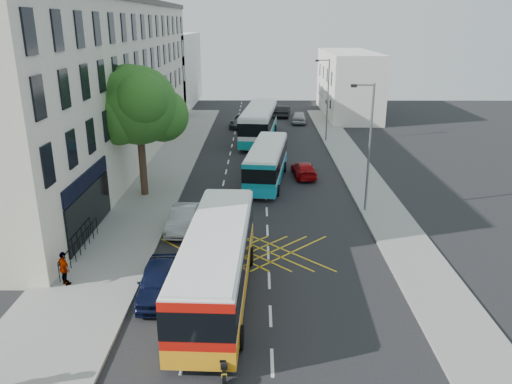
{
  "coord_description": "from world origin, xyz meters",
  "views": [
    {
      "loc": [
        -0.47,
        -17.94,
        11.59
      ],
      "look_at": [
        -0.67,
        9.5,
        2.2
      ],
      "focal_mm": 35.0,
      "sensor_mm": 36.0,
      "label": 1
    }
  ],
  "objects_px": {
    "lamp_far": "(327,96)",
    "distant_car_dark": "(284,111)",
    "motorbike": "(224,348)",
    "distant_car_silver": "(299,117)",
    "lamp_near": "(368,142)",
    "bus_near": "(217,262)",
    "parked_car_blue": "(159,281)",
    "pedestrian_far": "(64,268)",
    "bus_mid": "(267,162)",
    "bus_far": "(259,123)",
    "parked_car_silver": "(184,219)",
    "distant_car_grey": "(242,121)",
    "red_hatchback": "(304,170)",
    "street_tree": "(138,106)"
  },
  "relations": [
    {
      "from": "street_tree",
      "to": "distant_car_dark",
      "type": "height_order",
      "value": "street_tree"
    },
    {
      "from": "bus_mid",
      "to": "red_hatchback",
      "type": "height_order",
      "value": "bus_mid"
    },
    {
      "from": "parked_car_blue",
      "to": "lamp_far",
      "type": "bearing_deg",
      "value": 66.32
    },
    {
      "from": "street_tree",
      "to": "parked_car_silver",
      "type": "xyz_separation_m",
      "value": [
        3.61,
        -5.91,
        -5.61
      ]
    },
    {
      "from": "lamp_far",
      "to": "red_hatchback",
      "type": "relative_size",
      "value": 1.99
    },
    {
      "from": "bus_mid",
      "to": "distant_car_dark",
      "type": "distance_m",
      "value": 27.44
    },
    {
      "from": "lamp_far",
      "to": "pedestrian_far",
      "type": "distance_m",
      "value": 33.72
    },
    {
      "from": "lamp_far",
      "to": "bus_far",
      "type": "relative_size",
      "value": 0.65
    },
    {
      "from": "motorbike",
      "to": "distant_car_silver",
      "type": "relative_size",
      "value": 0.55
    },
    {
      "from": "bus_far",
      "to": "parked_car_silver",
      "type": "bearing_deg",
      "value": -94.92
    },
    {
      "from": "lamp_far",
      "to": "distant_car_dark",
      "type": "bearing_deg",
      "value": 104.59
    },
    {
      "from": "lamp_near",
      "to": "bus_near",
      "type": "bearing_deg",
      "value": -129.39
    },
    {
      "from": "distant_car_grey",
      "to": "lamp_near",
      "type": "bearing_deg",
      "value": -64.71
    },
    {
      "from": "parked_car_blue",
      "to": "red_hatchback",
      "type": "distance_m",
      "value": 19.75
    },
    {
      "from": "street_tree",
      "to": "bus_mid",
      "type": "distance_m",
      "value": 10.48
    },
    {
      "from": "red_hatchback",
      "to": "street_tree",
      "type": "bearing_deg",
      "value": 17.53
    },
    {
      "from": "street_tree",
      "to": "distant_car_silver",
      "type": "relative_size",
      "value": 2.1
    },
    {
      "from": "red_hatchback",
      "to": "distant_car_dark",
      "type": "height_order",
      "value": "distant_car_dark"
    },
    {
      "from": "bus_near",
      "to": "parked_car_blue",
      "type": "distance_m",
      "value": 2.74
    },
    {
      "from": "distant_car_silver",
      "to": "parked_car_silver",
      "type": "bearing_deg",
      "value": 79.64
    },
    {
      "from": "pedestrian_far",
      "to": "distant_car_grey",
      "type": "bearing_deg",
      "value": -57.38
    },
    {
      "from": "pedestrian_far",
      "to": "distant_car_dark",
      "type": "bearing_deg",
      "value": -62.3
    },
    {
      "from": "distant_car_grey",
      "to": "motorbike",
      "type": "bearing_deg",
      "value": -81.29
    },
    {
      "from": "bus_far",
      "to": "red_hatchback",
      "type": "bearing_deg",
      "value": -68.97
    },
    {
      "from": "parked_car_silver",
      "to": "pedestrian_far",
      "type": "height_order",
      "value": "pedestrian_far"
    },
    {
      "from": "distant_car_silver",
      "to": "lamp_near",
      "type": "bearing_deg",
      "value": 99.04
    },
    {
      "from": "pedestrian_far",
      "to": "street_tree",
      "type": "bearing_deg",
      "value": -50.75
    },
    {
      "from": "bus_far",
      "to": "parked_car_silver",
      "type": "relative_size",
      "value": 2.97
    },
    {
      "from": "parked_car_blue",
      "to": "lamp_near",
      "type": "bearing_deg",
      "value": 39.51
    },
    {
      "from": "red_hatchback",
      "to": "distant_car_dark",
      "type": "xyz_separation_m",
      "value": [
        -0.42,
        26.14,
        0.12
      ]
    },
    {
      "from": "lamp_near",
      "to": "red_hatchback",
      "type": "xyz_separation_m",
      "value": [
        -3.19,
        7.7,
        -4.03
      ]
    },
    {
      "from": "pedestrian_far",
      "to": "motorbike",
      "type": "bearing_deg",
      "value": -174.05
    },
    {
      "from": "bus_mid",
      "to": "motorbike",
      "type": "distance_m",
      "value": 22.09
    },
    {
      "from": "bus_near",
      "to": "bus_far",
      "type": "xyz_separation_m",
      "value": [
        1.8,
        30.9,
        0.13
      ]
    },
    {
      "from": "lamp_far",
      "to": "red_hatchback",
      "type": "distance_m",
      "value": 13.33
    },
    {
      "from": "lamp_far",
      "to": "bus_near",
      "type": "xyz_separation_m",
      "value": [
        -8.52,
        -30.37,
        -2.95
      ]
    },
    {
      "from": "lamp_far",
      "to": "bus_near",
      "type": "height_order",
      "value": "lamp_far"
    },
    {
      "from": "red_hatchback",
      "to": "distant_car_silver",
      "type": "height_order",
      "value": "distant_car_silver"
    },
    {
      "from": "distant_car_silver",
      "to": "pedestrian_far",
      "type": "bearing_deg",
      "value": 76.26
    },
    {
      "from": "bus_near",
      "to": "motorbike",
      "type": "distance_m",
      "value": 5.2
    },
    {
      "from": "street_tree",
      "to": "bus_near",
      "type": "xyz_separation_m",
      "value": [
        6.19,
        -13.34,
        -4.63
      ]
    },
    {
      "from": "bus_far",
      "to": "distant_car_silver",
      "type": "bearing_deg",
      "value": 68.1
    },
    {
      "from": "bus_far",
      "to": "distant_car_silver",
      "type": "relative_size",
      "value": 2.94
    },
    {
      "from": "street_tree",
      "to": "parked_car_blue",
      "type": "relative_size",
      "value": 2.04
    },
    {
      "from": "street_tree",
      "to": "lamp_far",
      "type": "distance_m",
      "value": 22.57
    },
    {
      "from": "street_tree",
      "to": "parked_car_blue",
      "type": "distance_m",
      "value": 14.91
    },
    {
      "from": "lamp_far",
      "to": "distant_car_grey",
      "type": "distance_m",
      "value": 12.06
    },
    {
      "from": "bus_far",
      "to": "distant_car_dark",
      "type": "height_order",
      "value": "bus_far"
    },
    {
      "from": "red_hatchback",
      "to": "distant_car_grey",
      "type": "height_order",
      "value": "distant_car_grey"
    },
    {
      "from": "bus_near",
      "to": "parked_car_blue",
      "type": "xyz_separation_m",
      "value": [
        -2.58,
        -0.02,
        -0.93
      ]
    }
  ]
}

